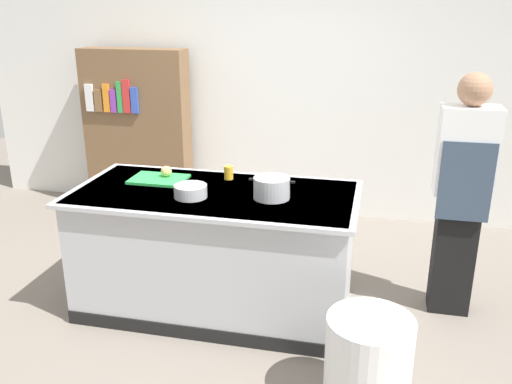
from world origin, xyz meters
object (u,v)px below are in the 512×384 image
(onion, at_px, (166,171))
(trash_bin, at_px, (368,364))
(person_chef, at_px, (462,192))
(bookshelf, at_px, (137,131))
(juice_cup, at_px, (229,173))
(stock_pot, at_px, (272,188))
(mixing_bowl, at_px, (191,191))

(onion, relative_size, trash_bin, 0.15)
(trash_bin, height_order, person_chef, person_chef)
(trash_bin, relative_size, person_chef, 0.32)
(trash_bin, xyz_separation_m, bookshelf, (-2.51, 2.63, 0.58))
(onion, height_order, juice_cup, same)
(onion, distance_m, person_chef, 2.10)
(juice_cup, relative_size, bookshelf, 0.06)
(stock_pot, distance_m, trash_bin, 1.27)
(stock_pot, height_order, person_chef, person_chef)
(stock_pot, relative_size, bookshelf, 0.18)
(onion, relative_size, stock_pot, 0.26)
(onion, height_order, person_chef, person_chef)
(onion, bearing_deg, mixing_bowl, -47.56)
(trash_bin, bearing_deg, onion, 146.22)
(stock_pot, relative_size, juice_cup, 3.10)
(stock_pot, height_order, mixing_bowl, stock_pot)
(person_chef, bearing_deg, mixing_bowl, 85.68)
(mixing_bowl, bearing_deg, bookshelf, 123.31)
(mixing_bowl, relative_size, person_chef, 0.13)
(onion, relative_size, juice_cup, 0.81)
(mixing_bowl, bearing_deg, stock_pot, 10.84)
(juice_cup, distance_m, bookshelf, 2.06)
(stock_pot, relative_size, trash_bin, 0.56)
(mixing_bowl, distance_m, juice_cup, 0.46)
(stock_pot, xyz_separation_m, bookshelf, (-1.81, 1.83, -0.12))
(stock_pot, bearing_deg, person_chef, 16.91)
(juice_cup, bearing_deg, bookshelf, 133.35)
(person_chef, bearing_deg, bookshelf, 45.11)
(onion, xyz_separation_m, person_chef, (2.09, 0.15, -0.05))
(onion, height_order, trash_bin, onion)
(juice_cup, bearing_deg, mixing_bowl, -108.06)
(juice_cup, bearing_deg, onion, -166.96)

